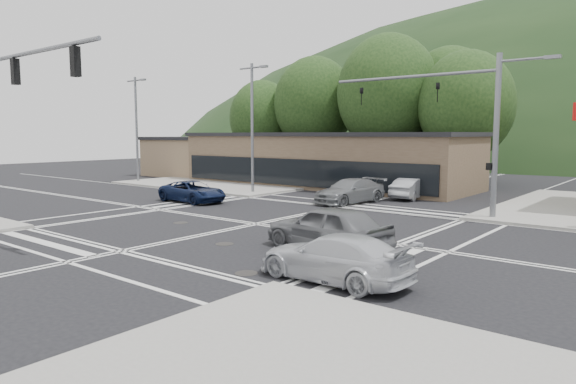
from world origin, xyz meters
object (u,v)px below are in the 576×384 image
Objects in this scene: car_blue_west at (193,192)px; car_northbound at (350,191)px; car_silver_east at (334,257)px; car_queue_b at (436,181)px; car_grey_center at (328,228)px; car_queue_a at (413,188)px.

car_northbound is (7.83, 5.65, 0.09)m from car_blue_west.
car_blue_west is 1.00× the size of car_silver_east.
car_queue_b is (9.33, 15.11, 0.12)m from car_blue_west.
car_silver_east is 16.81m from car_northbound.
car_silver_east is 0.92× the size of car_northbound.
car_queue_b is (-4.70, 20.91, -0.07)m from car_grey_center.
car_queue_b is at bearing -84.43° from car_queue_a.
car_blue_west is 14.07m from car_queue_a.
car_grey_center reaches higher than car_queue_a.
car_grey_center is 1.19× the size of car_queue_a.
car_silver_east is 1.04× the size of car_queue_b.
car_northbound reaches higher than car_blue_west.
car_blue_west is 17.76m from car_queue_b.
car_blue_west is 1.03× the size of car_queue_b.
car_queue_a is 0.81× the size of car_northbound.
car_queue_a is at bearing -41.97° from car_blue_west.
car_queue_a is 5.14m from car_queue_b.
car_grey_center is (14.03, -5.80, 0.19)m from car_blue_west.
car_northbound is at bearing 63.94° from car_queue_a.
car_grey_center is 3.82m from car_silver_east.
car_blue_west is at bearing -134.42° from car_northbound.
car_northbound is at bearing -51.47° from car_blue_west.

